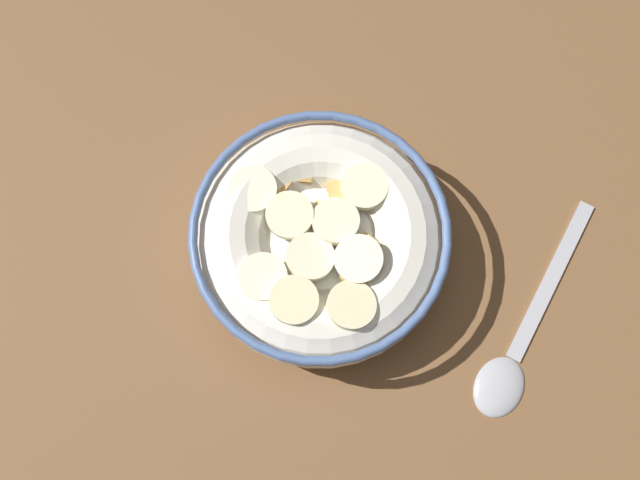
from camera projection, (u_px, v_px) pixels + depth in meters
The scene contains 3 objects.
ground_plane at pixel (320, 255), 51.39cm from camera, with size 90.45×90.45×2.00cm, color brown.
cereal_bowl at pixel (320, 241), 47.74cm from camera, with size 16.27×16.27×5.66cm.
spoon at pixel (516, 354), 48.34cm from camera, with size 15.68×8.00×0.80cm.
Camera 1 is at (7.61, 9.43, 48.95)cm, focal length 41.99 mm.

